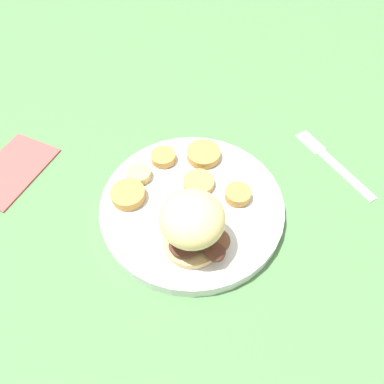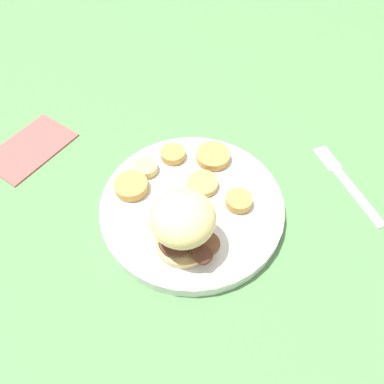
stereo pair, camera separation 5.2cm
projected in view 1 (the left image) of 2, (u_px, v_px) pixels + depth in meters
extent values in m
plane|color=#4C7A47|center=(192.00, 211.00, 0.55)|extent=(4.00, 4.00, 0.00)
cylinder|color=silver|center=(192.00, 207.00, 0.55)|extent=(0.27, 0.27, 0.02)
torus|color=silver|center=(192.00, 204.00, 0.54)|extent=(0.26, 0.26, 0.01)
cylinder|color=tan|center=(194.00, 241.00, 0.49)|extent=(0.08, 0.08, 0.01)
ellipsoid|color=#563323|center=(208.00, 238.00, 0.48)|extent=(0.04, 0.04, 0.02)
ellipsoid|color=#4C281E|center=(200.00, 215.00, 0.50)|extent=(0.04, 0.05, 0.02)
ellipsoid|color=brown|center=(194.00, 237.00, 0.48)|extent=(0.03, 0.04, 0.02)
ellipsoid|color=#4C281E|center=(186.00, 237.00, 0.48)|extent=(0.04, 0.04, 0.01)
ellipsoid|color=#4C281E|center=(186.00, 245.00, 0.48)|extent=(0.05, 0.04, 0.01)
ellipsoid|color=brown|center=(214.00, 241.00, 0.48)|extent=(0.05, 0.05, 0.02)
ellipsoid|color=#4C281E|center=(214.00, 249.00, 0.47)|extent=(0.04, 0.04, 0.02)
ellipsoid|color=#E5C17F|center=(194.00, 219.00, 0.45)|extent=(0.08, 0.08, 0.06)
cylinder|color=#BC8942|center=(204.00, 154.00, 0.58)|extent=(0.05, 0.05, 0.01)
cylinder|color=#DBB766|center=(139.00, 174.00, 0.56)|extent=(0.04, 0.04, 0.01)
cylinder|color=#BC8942|center=(164.00, 157.00, 0.58)|extent=(0.04, 0.04, 0.01)
cylinder|color=#BC8942|center=(128.00, 194.00, 0.54)|extent=(0.05, 0.05, 0.01)
cylinder|color=tan|center=(199.00, 182.00, 0.55)|extent=(0.05, 0.05, 0.01)
cylinder|color=#BC8942|center=(238.00, 194.00, 0.54)|extent=(0.04, 0.04, 0.01)
cube|color=silver|center=(347.00, 175.00, 0.59)|extent=(0.07, 0.11, 0.00)
cube|color=silver|center=(311.00, 142.00, 0.64)|extent=(0.05, 0.06, 0.00)
cube|color=#B24C47|center=(12.00, 169.00, 0.60)|extent=(0.14, 0.16, 0.01)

